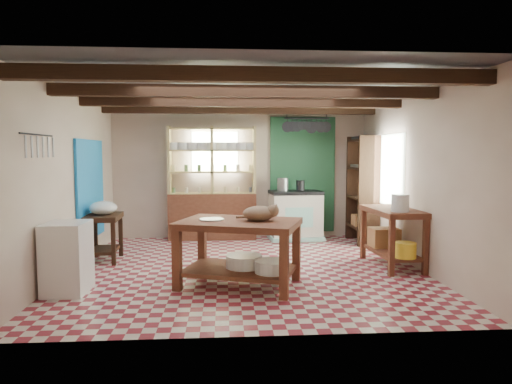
{
  "coord_description": "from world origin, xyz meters",
  "views": [
    {
      "loc": [
        -0.32,
        -6.58,
        1.7
      ],
      "look_at": [
        0.16,
        0.3,
        1.1
      ],
      "focal_mm": 32.0,
      "sensor_mm": 36.0,
      "label": 1
    }
  ],
  "objects": [
    {
      "name": "white_cabinet",
      "position": [
        -2.22,
        -1.02,
        0.43
      ],
      "size": [
        0.49,
        0.58,
        0.86
      ],
      "primitive_type": "cube",
      "rotation": [
        0.0,
        0.0,
        -0.02
      ],
      "color": "white",
      "rests_on": "floor"
    },
    {
      "name": "steel_tray",
      "position": [
        -0.48,
        -0.79,
        0.85
      ],
      "size": [
        0.4,
        0.4,
        0.02
      ],
      "primitive_type": "cylinder",
      "rotation": [
        0.0,
        0.0,
        -0.33
      ],
      "color": "#929499",
      "rests_on": "work_table"
    },
    {
      "name": "stove",
      "position": [
        1.06,
        2.15,
        0.48
      ],
      "size": [
        1.02,
        0.73,
        0.95
      ],
      "primitive_type": "cube",
      "rotation": [
        0.0,
        0.0,
        0.08
      ],
      "color": "beige",
      "rests_on": "floor"
    },
    {
      "name": "enamel_bowl",
      "position": [
        -2.2,
        0.61,
        0.84
      ],
      "size": [
        0.44,
        0.44,
        0.21
      ],
      "primitive_type": "ellipsoid",
      "rotation": [
        0.0,
        0.0,
        0.05
      ],
      "color": "white",
      "rests_on": "prep_table"
    },
    {
      "name": "utensil_rail",
      "position": [
        -2.44,
        -1.2,
        1.78
      ],
      "size": [
        0.06,
        0.9,
        0.28
      ],
      "primitive_type": "cube",
      "color": "black",
      "rests_on": "wall_left"
    },
    {
      "name": "blue_wall_patch",
      "position": [
        -2.47,
        0.9,
        1.1
      ],
      "size": [
        0.04,
        1.4,
        1.6
      ],
      "primitive_type": "cube",
      "color": "#1A78C5",
      "rests_on": "wall_left"
    },
    {
      "name": "window_right",
      "position": [
        2.48,
        1.0,
        1.4
      ],
      "size": [
        0.02,
        1.3,
        1.2
      ],
      "primitive_type": "cube",
      "color": "silver",
      "rests_on": "wall_right"
    },
    {
      "name": "shelving_unit",
      "position": [
        -0.55,
        2.31,
        1.1
      ],
      "size": [
        1.7,
        0.34,
        2.2
      ],
      "primitive_type": "cube",
      "color": "tan",
      "rests_on": "floor"
    },
    {
      "name": "cat",
      "position": [
        0.12,
        -0.88,
        0.93
      ],
      "size": [
        0.46,
        0.37,
        0.19
      ],
      "primitive_type": "ellipsoid",
      "rotation": [
        0.0,
        0.0,
        -0.15
      ],
      "color": "#9B775A",
      "rests_on": "work_table"
    },
    {
      "name": "right_counter",
      "position": [
        2.18,
        -0.02,
        0.43
      ],
      "size": [
        0.67,
        1.24,
        0.87
      ],
      "primitive_type": "cube",
      "rotation": [
        0.0,
        0.0,
        0.05
      ],
      "color": "brown",
      "rests_on": "floor"
    },
    {
      "name": "wall_left",
      "position": [
        -2.5,
        0.0,
        1.3
      ],
      "size": [
        0.04,
        5.0,
        2.6
      ],
      "primitive_type": "cube",
      "color": "beige",
      "rests_on": "floor"
    },
    {
      "name": "ceiling_beams",
      "position": [
        0.0,
        0.0,
        2.48
      ],
      "size": [
        5.0,
        3.8,
        0.15
      ],
      "primitive_type": "cube",
      "color": "#311C11",
      "rests_on": "ceiling"
    },
    {
      "name": "ceiling",
      "position": [
        0.0,
        0.0,
        2.6
      ],
      "size": [
        5.0,
        5.0,
        0.02
      ],
      "primitive_type": "cube",
      "color": "#4F4F54",
      "rests_on": "wall_back"
    },
    {
      "name": "yellow_tub",
      "position": [
        2.2,
        -0.47,
        0.34
      ],
      "size": [
        0.31,
        0.31,
        0.22
      ],
      "primitive_type": "cylinder",
      "rotation": [
        0.0,
        0.0,
        0.05
      ],
      "color": "yellow",
      "rests_on": "right_counter"
    },
    {
      "name": "wall_back",
      "position": [
        0.0,
        2.5,
        1.3
      ],
      "size": [
        5.0,
        0.04,
        2.6
      ],
      "primitive_type": "cube",
      "color": "beige",
      "rests_on": "floor"
    },
    {
      "name": "wicker_basket",
      "position": [
        2.16,
        0.28,
        0.38
      ],
      "size": [
        0.44,
        0.36,
        0.29
      ],
      "primitive_type": "cube",
      "rotation": [
        0.0,
        0.0,
        0.05
      ],
      "color": "#AF7746",
      "rests_on": "right_counter"
    },
    {
      "name": "wall_right",
      "position": [
        2.5,
        0.0,
        1.3
      ],
      "size": [
        0.04,
        5.0,
        2.6
      ],
      "primitive_type": "cube",
      "color": "beige",
      "rests_on": "floor"
    },
    {
      "name": "green_wall_patch",
      "position": [
        1.25,
        2.47,
        1.25
      ],
      "size": [
        1.3,
        0.04,
        2.3
      ],
      "primitive_type": "cube",
      "color": "#215332",
      "rests_on": "wall_back"
    },
    {
      "name": "kettle_left",
      "position": [
        0.81,
        2.13,
        1.08
      ],
      "size": [
        0.23,
        0.23,
        0.25
      ],
      "primitive_type": "cylinder",
      "rotation": [
        0.0,
        0.0,
        0.08
      ],
      "color": "#929499",
      "rests_on": "stove"
    },
    {
      "name": "kettle_right",
      "position": [
        1.16,
        2.16,
        1.06
      ],
      "size": [
        0.17,
        0.17,
        0.2
      ],
      "primitive_type": "cylinder",
      "rotation": [
        0.0,
        0.0,
        0.08
      ],
      "color": "black",
      "rests_on": "stove"
    },
    {
      "name": "white_bucket",
      "position": [
        2.15,
        -0.37,
        0.99
      ],
      "size": [
        0.26,
        0.26,
        0.25
      ],
      "primitive_type": "cylinder",
      "rotation": [
        0.0,
        0.0,
        0.05
      ],
      "color": "white",
      "rests_on": "right_counter"
    },
    {
      "name": "wall_front",
      "position": [
        0.0,
        -2.5,
        1.3
      ],
      "size": [
        5.0,
        0.04,
        2.6
      ],
      "primitive_type": "cube",
      "color": "beige",
      "rests_on": "floor"
    },
    {
      "name": "floor",
      "position": [
        0.0,
        0.0,
        -0.01
      ],
      "size": [
        5.0,
        5.0,
        0.02
      ],
      "primitive_type": "cube",
      "color": "maroon",
      "rests_on": "ground"
    },
    {
      "name": "window_back",
      "position": [
        -0.5,
        2.48,
        1.7
      ],
      "size": [
        0.9,
        0.02,
        0.8
      ],
      "primitive_type": "cube",
      "color": "silver",
      "rests_on": "wall_back"
    },
    {
      "name": "work_table",
      "position": [
        -0.13,
        -0.85,
        0.42
      ],
      "size": [
        1.71,
        1.4,
        0.84
      ],
      "primitive_type": "cube",
      "rotation": [
        0.0,
        0.0,
        -0.33
      ],
      "color": "brown",
      "rests_on": "floor"
    },
    {
      "name": "prep_table",
      "position": [
        -2.2,
        0.61,
        0.37
      ],
      "size": [
        0.53,
        0.75,
        0.73
      ],
      "primitive_type": "cube",
      "rotation": [
        0.0,
        0.0,
        0.05
      ],
      "color": "#311C11",
      "rests_on": "floor"
    },
    {
      "name": "basin_small",
      "position": [
        0.26,
        -1.09,
        0.3
      ],
      "size": [
        0.54,
        0.54,
        0.15
      ],
      "primitive_type": "cylinder",
      "rotation": [
        0.0,
        0.0,
        -0.33
      ],
      "color": "white",
      "rests_on": "work_table"
    },
    {
      "name": "tall_rack",
      "position": [
        2.28,
        1.8,
        1.0
      ],
      "size": [
        0.4,
        0.86,
        2.0
      ],
      "primitive_type": "cube",
      "color": "#311C11",
      "rests_on": "floor"
    },
    {
      "name": "pot_rack",
      "position": [
        1.25,
        2.05,
        2.18
      ],
      "size": [
        0.86,
        0.12,
        0.36
      ],
      "primitive_type": "cube",
      "color": "black",
      "rests_on": "ceiling"
    },
    {
      "name": "basin_large",
      "position": [
        -0.07,
        -0.82,
        0.3
      ],
      "size": [
        0.59,
        0.59,
        0.16
      ],
      "primitive_type": "cylinder",
      "rotation": [
        0.0,
        0.0,
        -0.33
      ],
      "color": "white",
      "rests_on": "work_table"
    }
  ]
}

